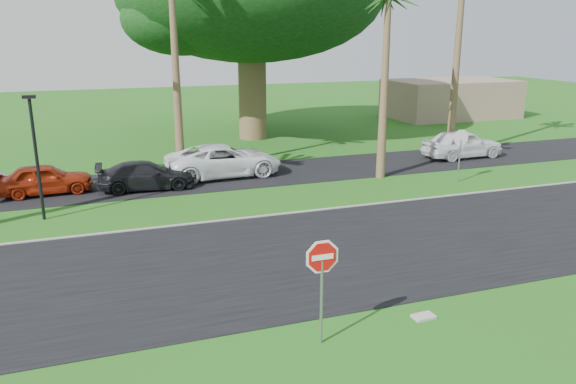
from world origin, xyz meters
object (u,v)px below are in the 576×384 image
Objects in this scene: car_pickup at (462,144)px; car_minivan at (224,161)px; car_red at (45,179)px; stop_sign_near at (322,271)px; car_dark at (146,176)px; stop_sign_far at (461,145)px.

car_minivan is at bearing 86.92° from car_pickup.
car_minivan is at bearing -89.87° from car_red.
stop_sign_near is 16.55m from car_red.
car_red is 4.25m from car_dark.
car_pickup is at bearing -94.48° from car_minivan.
stop_sign_near is 15.74m from car_minivan.
car_minivan is (8.01, 0.52, 0.11)m from car_red.
car_dark is at bearing -14.17° from stop_sign_far.
stop_sign_near reaches higher than car_minivan.
car_red is at bearing 113.64° from stop_sign_near.
car_pickup reaches higher than car_red.
car_red is at bearing 88.75° from car_pickup.
car_red is 0.70× the size of car_minivan.
stop_sign_near is 0.47× the size of car_minivan.
stop_sign_near is 21.41m from car_pickup.
car_pickup is (13.48, -0.28, 0.00)m from car_minivan.
car_pickup reaches higher than car_dark.
stop_sign_far is 0.67× the size of car_red.
car_pickup is (3.37, 4.37, -1.00)m from stop_sign_far.
car_minivan is 1.22× the size of car_pickup.
stop_sign_near is at bearing -159.97° from car_red.
car_dark is (-13.92, 3.51, -1.16)m from stop_sign_far.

